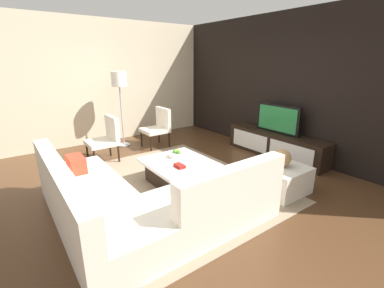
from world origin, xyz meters
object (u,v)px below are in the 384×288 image
(accent_chair_far, at_px, (158,125))
(coffee_table, at_px, (179,172))
(fruit_bowl, at_px, (177,154))
(floor_lamp, at_px, (119,83))
(media_console, at_px, (275,145))
(television, at_px, (278,119))
(decorative_ball, at_px, (282,158))
(book_stack, at_px, (180,166))
(ottoman, at_px, (280,179))
(accent_chair_near, at_px, (106,136))
(sectional_couch, at_px, (138,202))

(accent_chair_far, bearing_deg, coffee_table, -17.24)
(fruit_bowl, bearing_deg, floor_lamp, -179.47)
(media_console, height_order, television, television)
(decorative_ball, bearing_deg, accent_chair_far, -173.27)
(book_stack, bearing_deg, ottoman, 53.74)
(accent_chair_near, height_order, ottoman, accent_chair_near)
(floor_lamp, distance_m, ottoman, 3.87)
(accent_chair_near, bearing_deg, coffee_table, 26.54)
(television, distance_m, accent_chair_far, 2.58)
(floor_lamp, bearing_deg, decorative_ball, 15.94)
(ottoman, distance_m, fruit_bowl, 1.64)
(television, distance_m, book_stack, 2.45)
(fruit_bowl, distance_m, book_stack, 0.46)
(accent_chair_near, bearing_deg, accent_chair_far, 108.86)
(sectional_couch, height_order, ottoman, sectional_couch)
(sectional_couch, distance_m, coffee_table, 1.17)
(coffee_table, xyz_separation_m, decorative_ball, (1.10, 1.09, 0.33))
(decorative_ball, bearing_deg, book_stack, -126.26)
(media_console, xyz_separation_m, book_stack, (0.12, -2.42, 0.15))
(ottoman, distance_m, book_stack, 1.51)
(coffee_table, bearing_deg, fruit_bowl, 151.38)
(ottoman, distance_m, decorative_ball, 0.33)
(media_console, xyz_separation_m, ottoman, (1.00, -1.21, -0.05))
(decorative_ball, distance_m, book_stack, 1.51)
(coffee_table, relative_size, ottoman, 1.51)
(sectional_couch, distance_m, floor_lamp, 3.42)
(ottoman, relative_size, book_stack, 3.89)
(television, relative_size, sectional_couch, 0.40)
(media_console, distance_m, television, 0.54)
(accent_chair_near, height_order, fruit_bowl, accent_chair_near)
(sectional_couch, height_order, accent_chair_far, accent_chair_far)
(floor_lamp, xyz_separation_m, decorative_ball, (3.53, 1.01, -0.88))
(coffee_table, distance_m, floor_lamp, 2.72)
(sectional_couch, bearing_deg, fruit_bowl, 126.47)
(sectional_couch, xyz_separation_m, accent_chair_near, (-2.32, 0.43, 0.21))
(fruit_bowl, bearing_deg, ottoman, 37.57)
(television, xyz_separation_m, coffee_table, (-0.10, -2.30, -0.58))
(ottoman, relative_size, fruit_bowl, 2.50)
(floor_lamp, xyz_separation_m, fruit_bowl, (2.25, 0.02, -0.99))
(media_console, xyz_separation_m, television, (0.00, 0.00, 0.54))
(television, xyz_separation_m, accent_chair_near, (-1.80, -2.85, -0.30))
(television, relative_size, decorative_ball, 3.74)
(sectional_couch, relative_size, decorative_ball, 9.42)
(media_console, relative_size, sectional_couch, 0.89)
(television, height_order, decorative_ball, television)
(media_console, distance_m, book_stack, 2.43)
(television, bearing_deg, sectional_couch, -81.00)
(accent_chair_near, bearing_deg, fruit_bowl, 31.75)
(sectional_couch, xyz_separation_m, decorative_ball, (0.48, 2.07, 0.25))
(accent_chair_near, distance_m, floor_lamp, 1.34)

